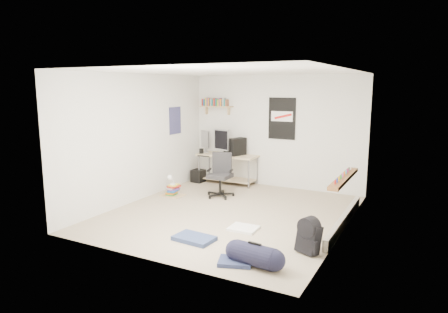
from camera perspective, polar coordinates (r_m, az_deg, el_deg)
The scene contains 26 objects.
floor at distance 7.26m, azimuth 0.79°, elevation -8.10°, with size 4.00×4.50×0.01m, color gray.
ceiling at distance 6.91m, azimuth 0.85°, elevation 12.10°, with size 4.00×4.50×0.01m, color white.
back_wall at distance 9.03m, azimuth 7.38°, elevation 3.54°, with size 4.00×0.01×2.50m, color silver.
left_wall at distance 8.08m, azimuth -11.95°, elevation 2.66°, with size 0.01×4.50×2.50m, color silver.
right_wall at distance 6.33m, azimuth 17.19°, elevation 0.44°, with size 0.01×4.50×2.50m, color silver.
desk at distance 9.36m, azimuth 0.57°, elevation -1.63°, with size 1.41×0.62×0.64m, color #CFB78F.
monitor_left at distance 9.56m, azimuth -2.68°, elevation 1.53°, with size 0.37×0.09×0.40m, color #B4B3B9.
monitor_right at distance 9.14m, azimuth -0.38°, elevation 1.40°, with size 0.44×0.11×0.48m, color #B5B4BA.
pc_tower at distance 9.17m, azimuth 1.91°, elevation 1.29°, with size 0.20×0.42×0.44m, color black.
keyboard at distance 9.30m, azimuth -2.48°, elevation 0.10°, with size 0.41×0.15×0.02m, color black.
speaker_left at distance 9.42m, azimuth -3.25°, elevation 0.65°, with size 0.08×0.08×0.16m, color black.
speaker_right at distance 9.24m, azimuth 0.24°, elevation 0.52°, with size 0.09×0.09×0.17m, color black.
office_chair at distance 8.19m, azimuth -0.57°, elevation -2.42°, with size 0.59×0.59×0.91m, color black.
wall_shelf at distance 9.49m, azimuth -1.08°, elevation 7.14°, with size 0.80×0.22×0.24m, color tan.
poster_back_wall at distance 8.92m, azimuth 8.27°, elevation 5.38°, with size 0.62×0.03×0.92m, color black.
poster_left_wall at distance 8.99m, azimuth -7.00°, elevation 5.13°, with size 0.02×0.42×0.60m, color navy.
window at distance 6.60m, azimuth 17.31°, elevation 2.57°, with size 0.10×1.50×1.26m, color brown.
baseboard_heater at distance 6.90m, azimuth 16.76°, elevation -8.69°, with size 0.08×2.50×0.18m, color #B7B2A8.
backpack at distance 5.67m, azimuth 12.00°, elevation -11.42°, with size 0.30×0.24×0.40m, color black.
duffel_bag at distance 5.22m, azimuth 4.39°, elevation -13.89°, with size 0.29×0.29×0.56m, color black.
tshirt at distance 6.47m, azimuth 2.81°, elevation -10.20°, with size 0.44×0.37×0.04m, color silver.
jeans_a at distance 6.05m, azimuth -4.28°, elevation -11.59°, with size 0.59×0.38×0.06m, color navy.
jeans_b at distance 5.31m, azimuth 1.60°, elevation -14.77°, with size 0.42×0.32×0.05m, color #222A4E.
book_stack at distance 8.41m, azimuth -7.34°, elevation -4.56°, with size 0.44×0.36×0.30m, color olive.
desk_lamp at distance 8.33m, azimuth -7.35°, elevation -3.08°, with size 0.12×0.20×0.20m, color silver.
subwoofer at distance 9.54m, azimuth -3.72°, elevation -2.81°, with size 0.28×0.28×0.31m, color black.
Camera 1 is at (3.15, -6.15, 2.25)m, focal length 32.00 mm.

